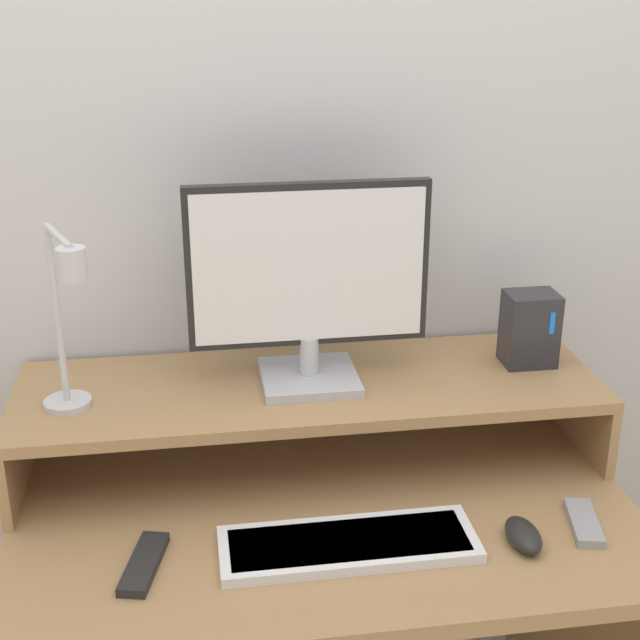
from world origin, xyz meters
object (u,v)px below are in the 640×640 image
Objects in this scene: router_dock at (530,329)px; mouse at (523,535)px; keyboard at (349,544)px; remote_control at (144,564)px; monitor at (309,282)px; desk_lamp at (67,321)px; remote_secondary at (584,523)px.

router_dock reaches higher than mouse.
router_dock reaches higher than keyboard.
keyboard is at bearing -0.19° from remote_control.
monitor is at bearing 44.69° from remote_control.
keyboard is at bearing -26.17° from desk_lamp.
mouse is at bearing -47.62° from monitor.
keyboard is 3.11× the size of remote_secondary.
monitor is 4.41× the size of mouse.
desk_lamp is 2.14× the size of remote_control.
remote_control is at bearing 179.81° from keyboard.
desk_lamp is 0.93m from remote_secondary.
monitor is 0.45m from router_dock.
monitor is 0.56m from remote_control.
router_dock is 0.57m from keyboard.
monitor reaches higher than remote_control.
remote_control is (-0.62, 0.03, -0.01)m from mouse.
desk_lamp is 0.83m from mouse.
router_dock reaches higher than remote_control.
mouse is at bearing -5.74° from keyboard.
router_dock is (0.85, 0.11, -0.11)m from desk_lamp.
router_dock is at bearing 38.10° from keyboard.
remote_secondary is at bearing 14.04° from mouse.
desk_lamp is at bearing 165.80° from remote_secondary.
remote_control is at bearing -180.00° from remote_secondary.
router_dock is (0.43, 0.02, -0.13)m from monitor.
router_dock is at bearing 7.43° from desk_lamp.
keyboard is 0.33m from remote_control.
monitor is at bearing 144.33° from remote_secondary.
monitor is at bearing -177.56° from router_dock.
keyboard is 2.68× the size of remote_control.
desk_lamp reaches higher than remote_secondary.
monitor is at bearing 12.52° from desk_lamp.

